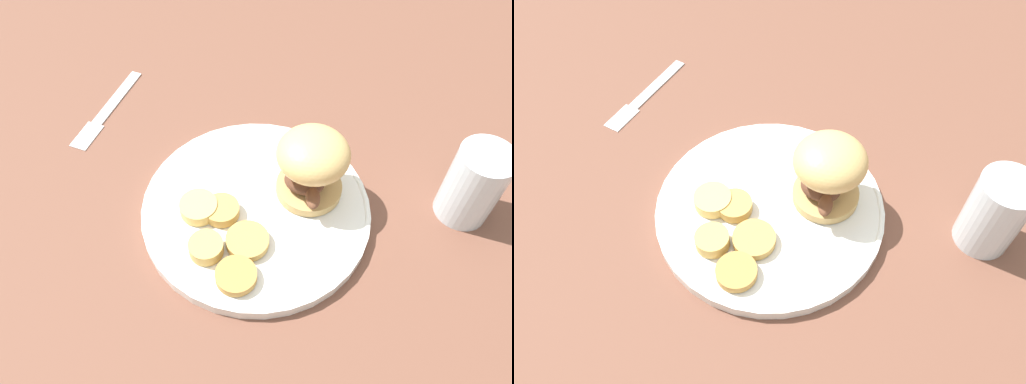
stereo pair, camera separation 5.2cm
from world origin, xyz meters
TOP-DOWN VIEW (x-y plane):
  - ground_plane at (0.00, 0.00)m, footprint 4.00×4.00m
  - dinner_plate at (0.00, 0.00)m, footprint 0.26×0.26m
  - sandwich at (-0.06, 0.03)m, footprint 0.09×0.08m
  - potato_round_0 at (0.08, 0.00)m, footprint 0.04×0.04m
  - potato_round_1 at (0.05, -0.04)m, footprint 0.04×0.04m
  - potato_round_2 at (0.08, 0.05)m, footprint 0.04×0.04m
  - potato_round_3 at (0.03, -0.02)m, footprint 0.04×0.04m
  - potato_round_4 at (0.04, 0.03)m, footprint 0.05×0.05m
  - fork at (0.01, -0.27)m, footprint 0.16×0.07m
  - drinking_glass at (-0.16, 0.18)m, footprint 0.06×0.06m

SIDE VIEW (x-z plane):
  - ground_plane at x=0.00m, z-range 0.00..0.00m
  - fork at x=0.01m, z-range 0.00..0.00m
  - dinner_plate at x=0.00m, z-range 0.00..0.02m
  - potato_round_4 at x=0.04m, z-range 0.02..0.03m
  - potato_round_2 at x=0.08m, z-range 0.02..0.03m
  - potato_round_3 at x=0.03m, z-range 0.02..0.03m
  - potato_round_1 at x=0.05m, z-range 0.02..0.03m
  - potato_round_0 at x=0.08m, z-range 0.02..0.03m
  - drinking_glass at x=-0.16m, z-range 0.00..0.10m
  - sandwich at x=-0.06m, z-range 0.02..0.11m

